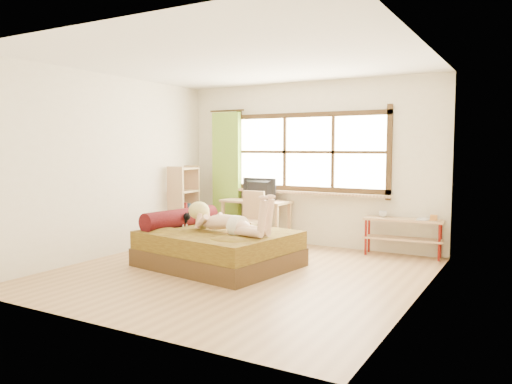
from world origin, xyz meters
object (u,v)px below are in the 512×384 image
Objects in this scene: chair at (250,216)px; bookshelf at (184,203)px; pipe_shelf at (404,229)px; woman at (226,211)px; kitten at (181,218)px; desk at (256,206)px; bed at (216,247)px.

chair is 0.71× the size of bookshelf.
woman is at bearing -140.04° from pipe_shelf.
kitten is 1.67m from desk.
woman reaches higher than kitten.
woman reaches higher than bed.
bookshelf is at bearing 150.76° from woman.
woman is 0.90m from kitten.
kitten is (-0.87, 0.15, -0.17)m from woman.
pipe_shelf is at bearing 14.32° from chair.
desk reaches higher than pipe_shelf.
bed is 7.40× the size of kitten.
bed is 2.12m from bookshelf.
bookshelf is (-0.92, 1.25, 0.06)m from kitten.
pipe_shelf is (2.78, 1.76, -0.18)m from kitten.
desk is 2.47m from pipe_shelf.
bookshelf is (-1.59, 1.34, 0.40)m from bed.
bookshelf is (-1.79, 1.40, -0.11)m from woman.
woman is at bearing -1.04° from kitten.
desk is (-0.55, 1.78, -0.14)m from woman.
bed is at bearing -143.72° from pipe_shelf.
desk is 1.30× the size of chair.
bookshelf reaches higher than kitten.
desk is 1.30m from bookshelf.
woman is 1.16× the size of pipe_shelf.
desk reaches higher than kitten.
bookshelf is (-1.34, -0.02, 0.15)m from chair.
bookshelf is (-1.24, -0.39, 0.02)m from desk.
kitten is at bearing -152.69° from pipe_shelf.
pipe_shelf is (1.91, 1.91, -0.35)m from woman.
pipe_shelf is 0.90× the size of bookshelf.
bookshelf is at bearing -177.09° from pipe_shelf.
chair is at bearing 109.13° from bed.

